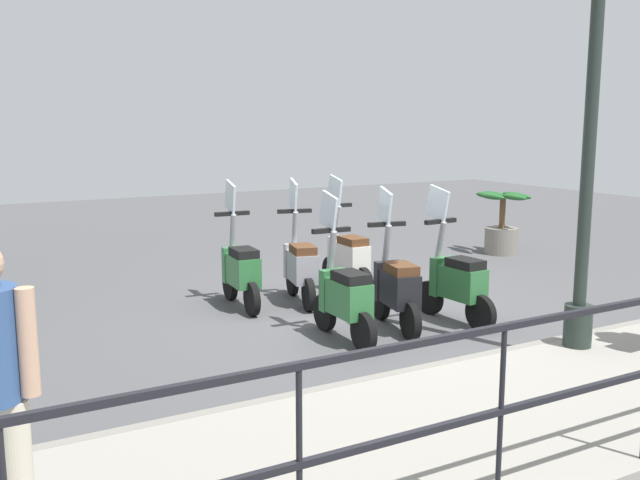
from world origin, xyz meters
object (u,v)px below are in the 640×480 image
object	(u,v)px
scooter_near_1	(396,286)
scooter_far_1	(300,265)
potted_palm	(502,228)
scooter_far_2	(240,269)
scooter_near_0	(456,281)
lamp_post_near	(590,129)
scooter_near_2	(344,296)
scooter_far_0	(347,256)

from	to	relation	value
scooter_near_1	scooter_far_1	bearing A→B (deg)	25.96
scooter_near_1	scooter_far_1	xyz separation A→B (m)	(1.52, 0.38, 0.00)
potted_palm	scooter_far_2	size ratio (longest dim) A/B	0.69
scooter_far_2	scooter_near_0	bearing A→B (deg)	-129.54
lamp_post_near	scooter_near_2	xyz separation A→B (m)	(1.62, 1.62, -1.71)
scooter_near_1	scooter_far_1	size ratio (longest dim) A/B	1.00
potted_palm	scooter_far_0	world-z (taller)	scooter_far_0
lamp_post_near	scooter_near_0	distance (m)	2.34
scooter_near_0	scooter_near_2	xyz separation A→B (m)	(0.03, 1.45, 0.00)
lamp_post_near	scooter_far_1	size ratio (longest dim) A/B	2.98
scooter_near_0	scooter_near_2	size ratio (longest dim) A/B	1.00
lamp_post_near	scooter_far_1	xyz separation A→B (m)	(3.22, 1.29, -1.71)
lamp_post_near	potted_palm	xyz separation A→B (m)	(4.47, -3.26, -1.75)
lamp_post_near	scooter_far_1	distance (m)	3.87
potted_palm	scooter_near_0	world-z (taller)	scooter_near_0
scooter_near_0	scooter_far_0	bearing A→B (deg)	5.61
lamp_post_near	scooter_near_2	size ratio (longest dim) A/B	2.98
scooter_near_1	scooter_far_0	bearing A→B (deg)	-2.39
scooter_near_0	scooter_far_1	size ratio (longest dim) A/B	1.00
scooter_far_0	scooter_far_1	distance (m)	0.86
lamp_post_near	scooter_far_0	distance (m)	3.88
scooter_near_1	scooter_near_2	size ratio (longest dim) A/B	1.00
potted_palm	scooter_near_0	size ratio (longest dim) A/B	0.69
scooter_near_1	scooter_far_0	world-z (taller)	same
potted_palm	scooter_near_0	bearing A→B (deg)	130.07
lamp_post_near	scooter_near_1	world-z (taller)	lamp_post_near
scooter_near_1	scooter_far_2	size ratio (longest dim) A/B	1.00
scooter_far_1	scooter_near_1	bearing A→B (deg)	-152.65
scooter_near_1	scooter_far_2	bearing A→B (deg)	45.82
scooter_near_2	scooter_far_1	xyz separation A→B (m)	(1.60, -0.33, 0.00)
scooter_far_0	scooter_near_2	bearing A→B (deg)	148.51
potted_palm	scooter_near_1	size ratio (longest dim) A/B	0.69
scooter_near_0	scooter_far_2	xyz separation A→B (m)	(1.79, 1.86, 0.00)
scooter_near_1	scooter_far_2	world-z (taller)	same
scooter_near_2	scooter_far_2	distance (m)	1.80
scooter_far_0	scooter_far_2	size ratio (longest dim) A/B	1.00
scooter_far_2	scooter_near_2	bearing A→B (deg)	-162.59
lamp_post_near	scooter_far_2	distance (m)	4.29
potted_palm	scooter_near_1	distance (m)	5.01
scooter_near_2	scooter_far_0	distance (m)	2.17
lamp_post_near	scooter_far_1	world-z (taller)	lamp_post_near
scooter_near_2	potted_palm	bearing A→B (deg)	-57.79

